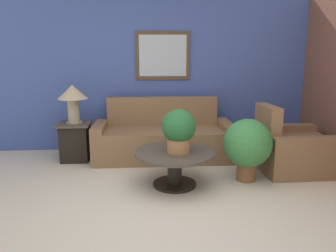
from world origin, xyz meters
TOP-DOWN VIEW (x-y plane):
  - ground_plane at (0.00, 0.00)m, footprint 20.00×20.00m
  - wall_back at (0.00, 2.72)m, footprint 7.22×0.09m
  - couch_main at (0.11, 2.13)m, footprint 2.18×0.85m
  - armchair at (1.92, 1.44)m, footprint 1.03×0.99m
  - coffee_table at (0.19, 0.97)m, footprint 1.01×1.01m
  - side_table at (-1.28, 2.10)m, footprint 0.49×0.49m
  - table_lamp at (-1.28, 2.10)m, footprint 0.46×0.46m
  - potted_plant_on_table at (0.24, 0.93)m, footprint 0.42×0.42m
  - potted_plant_floor at (1.15, 1.08)m, footprint 0.64×0.64m

SIDE VIEW (x-z plane):
  - ground_plane at x=0.00m, z-range 0.00..0.00m
  - armchair at x=1.92m, z-range -0.17..0.77m
  - side_table at x=-1.28m, z-range 0.01..0.60m
  - couch_main at x=0.11m, z-range -0.16..0.78m
  - coffee_table at x=0.19m, z-range 0.10..0.55m
  - potted_plant_floor at x=1.15m, z-range 0.07..0.90m
  - potted_plant_on_table at x=0.24m, z-range 0.47..1.01m
  - table_lamp at x=-1.28m, z-range 0.72..1.31m
  - wall_back at x=0.00m, z-range 0.01..2.61m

